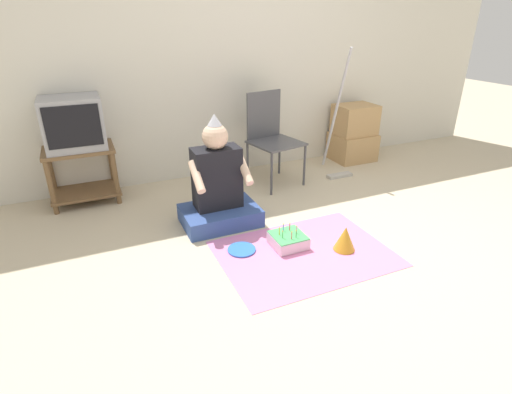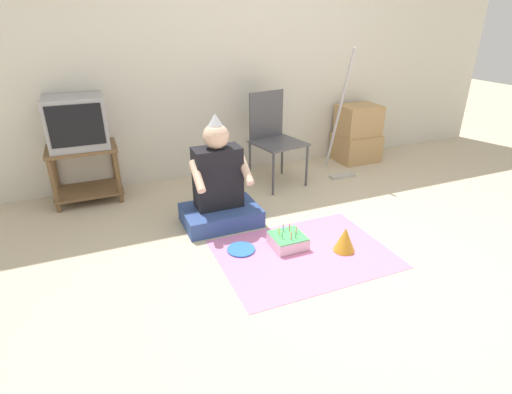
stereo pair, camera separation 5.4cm
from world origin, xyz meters
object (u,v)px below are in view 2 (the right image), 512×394
folding_chair (273,133)px  person_seated (219,189)px  cardboard_box_stack (357,135)px  party_hat_blue (345,239)px  dust_mop (340,140)px  paper_plate (241,249)px  tv (76,122)px  birthday_cake (288,240)px

folding_chair → person_seated: person_seated is taller
cardboard_box_stack → party_hat_blue: bearing=-127.6°
dust_mop → paper_plate: size_ratio=6.29×
person_seated → paper_plate: person_seated is taller
tv → dust_mop: bearing=-8.2°
person_seated → birthday_cake: (0.34, -0.57, -0.24)m
dust_mop → paper_plate: 1.86m
dust_mop → person_seated: size_ratio=1.44×
birthday_cake → paper_plate: bearing=166.7°
folding_chair → paper_plate: (-0.78, -1.14, -0.50)m
cardboard_box_stack → party_hat_blue: 2.08m
cardboard_box_stack → paper_plate: size_ratio=3.11×
tv → party_hat_blue: tv is taller
tv → dust_mop: dust_mop is taller
cardboard_box_stack → dust_mop: size_ratio=0.49×
tv → dust_mop: (2.48, -0.36, -0.34)m
dust_mop → cardboard_box_stack: bearing=35.6°
cardboard_box_stack → paper_plate: cardboard_box_stack is taller
folding_chair → person_seated: bearing=-140.3°
party_hat_blue → dust_mop: bearing=58.4°
tv → person_seated: tv is taller
folding_chair → birthday_cake: size_ratio=3.74×
birthday_cake → dust_mop: bearing=43.5°
folding_chair → cardboard_box_stack: size_ratio=1.40×
cardboard_box_stack → person_seated: bearing=-156.3°
birthday_cake → party_hat_blue: (0.35, -0.21, 0.05)m
tv → birthday_cake: tv is taller
tv → person_seated: size_ratio=0.54×
folding_chair → party_hat_blue: bearing=-93.4°
dust_mop → birthday_cake: bearing=-136.5°
tv → paper_plate: 1.84m
cardboard_box_stack → person_seated: (-1.96, -0.86, -0.01)m
tv → paper_plate: size_ratio=2.34×
birthday_cake → party_hat_blue: party_hat_blue is taller
tv → cardboard_box_stack: (2.94, -0.03, -0.43)m
person_seated → paper_plate: (-0.00, -0.49, -0.28)m
person_seated → paper_plate: 0.57m
folding_chair → party_hat_blue: (-0.09, -1.43, -0.41)m
tv → birthday_cake: (1.32, -1.46, -0.68)m
party_hat_blue → paper_plate: 0.76m
cardboard_box_stack → party_hat_blue: (-1.26, -1.64, -0.21)m
birthday_cake → party_hat_blue: bearing=-31.2°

